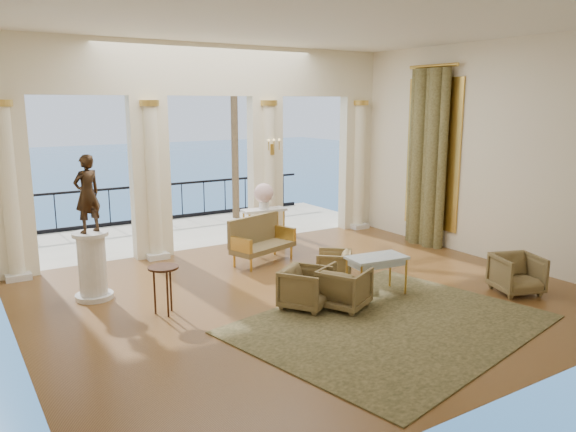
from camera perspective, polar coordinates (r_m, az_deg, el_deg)
floor at (r=9.77m, az=2.00°, el=-8.04°), size 9.00×9.00×0.00m
room_walls at (r=8.32m, az=6.53°, el=8.75°), size 9.00×9.00×9.00m
arcade at (r=12.57m, az=-7.87°, el=8.27°), size 9.00×0.56×4.50m
terrace at (r=14.75m, az=-10.79°, el=-1.71°), size 10.00×3.60×0.10m
balustrade at (r=16.13m, az=-12.96°, el=0.99°), size 9.00×0.06×1.03m
palm_tree at (r=15.94m, az=-5.57°, el=14.41°), size 2.00×2.00×4.50m
curtain at (r=13.20m, az=13.91°, el=5.74°), size 0.33×1.40×4.09m
window_frame at (r=13.33m, az=14.49°, el=6.11°), size 0.04×1.60×3.40m
wall_sconce at (r=12.96m, az=-1.57°, el=6.89°), size 0.30×0.11×0.33m
rug at (r=8.68m, az=10.47°, el=-10.74°), size 4.97×4.23×0.02m
armchair_a at (r=9.08m, az=1.81°, el=-7.12°), size 0.97×0.95×0.74m
armchair_b at (r=10.54m, az=22.25°, el=-5.29°), size 0.92×0.89×0.75m
armchair_c at (r=10.47m, az=4.67°, el=-4.90°), size 0.84×0.84×0.63m
armchair_d at (r=9.11m, az=5.73°, el=-7.10°), size 0.92×0.94×0.74m
settee at (r=11.64m, az=-2.89°, el=-2.41°), size 1.56×1.02×0.95m
game_table at (r=9.72m, az=9.01°, el=-4.48°), size 1.05×0.66×0.69m
pedestal at (r=9.99m, az=-19.25°, el=-4.91°), size 0.63×0.63×1.15m
statue at (r=9.73m, az=-19.73°, el=2.14°), size 0.55×0.46×1.29m
console_table at (r=12.52m, az=-2.46°, el=0.02°), size 1.02×0.49×0.94m
urn at (r=12.43m, az=-2.48°, el=2.22°), size 0.43×0.43×0.57m
side_table at (r=8.95m, az=-12.54°, el=-5.70°), size 0.47×0.47×0.77m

